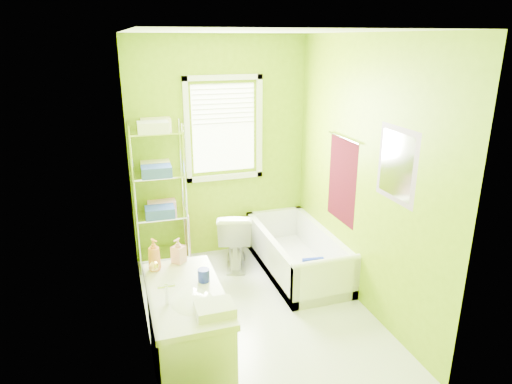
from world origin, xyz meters
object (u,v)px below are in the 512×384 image
object	(u,v)px
toilet	(235,237)
vanity	(188,334)
wire_shelf_unit	(160,180)
bathtub	(297,259)

from	to	relation	value
toilet	vanity	world-z (taller)	vanity
vanity	wire_shelf_unit	bearing A→B (deg)	88.35
vanity	wire_shelf_unit	world-z (taller)	wire_shelf_unit
bathtub	toilet	size ratio (longest dim) A/B	2.26
wire_shelf_unit	vanity	bearing A→B (deg)	-91.65
bathtub	wire_shelf_unit	bearing A→B (deg)	156.20
toilet	vanity	distance (m)	1.95
bathtub	wire_shelf_unit	world-z (taller)	wire_shelf_unit
bathtub	vanity	distance (m)	2.03
bathtub	vanity	size ratio (longest dim) A/B	1.47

